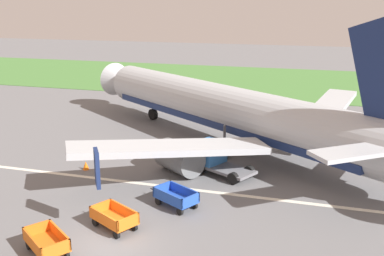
{
  "coord_description": "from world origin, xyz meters",
  "views": [
    {
      "loc": [
        9.53,
        -17.61,
        11.42
      ],
      "look_at": [
        0.9,
        11.66,
        2.8
      ],
      "focal_mm": 41.55,
      "sensor_mm": 36.0,
      "label": 1
    }
  ],
  "objects_px": {
    "baggage_cart_nearest": "(46,242)",
    "airplane": "(233,111)",
    "service_truck_beside_carts": "(215,157)",
    "traffic_cone_mid_apron": "(192,172)",
    "traffic_cone_near_plane": "(86,166)",
    "baggage_cart_second_in_row": "(114,218)",
    "baggage_cart_third_in_row": "(176,197)"
  },
  "relations": [
    {
      "from": "airplane",
      "to": "traffic_cone_near_plane",
      "type": "bearing_deg",
      "value": -138.56
    },
    {
      "from": "airplane",
      "to": "traffic_cone_mid_apron",
      "type": "height_order",
      "value": "airplane"
    },
    {
      "from": "baggage_cart_second_in_row",
      "to": "baggage_cart_third_in_row",
      "type": "xyz_separation_m",
      "value": [
        2.29,
        3.34,
        0.0
      ]
    },
    {
      "from": "baggage_cart_nearest",
      "to": "baggage_cart_second_in_row",
      "type": "height_order",
      "value": "same"
    },
    {
      "from": "baggage_cart_second_in_row",
      "to": "traffic_cone_near_plane",
      "type": "distance_m",
      "value": 9.21
    },
    {
      "from": "airplane",
      "to": "baggage_cart_second_in_row",
      "type": "xyz_separation_m",
      "value": [
        -3.2,
        -15.09,
        -2.45
      ]
    },
    {
      "from": "airplane",
      "to": "service_truck_beside_carts",
      "type": "bearing_deg",
      "value": -90.75
    },
    {
      "from": "service_truck_beside_carts",
      "to": "traffic_cone_mid_apron",
      "type": "bearing_deg",
      "value": -130.94
    },
    {
      "from": "baggage_cart_nearest",
      "to": "baggage_cart_second_in_row",
      "type": "xyz_separation_m",
      "value": [
        1.96,
        3.13,
        0.0
      ]
    },
    {
      "from": "baggage_cart_nearest",
      "to": "baggage_cart_third_in_row",
      "type": "height_order",
      "value": "same"
    },
    {
      "from": "airplane",
      "to": "baggage_cart_second_in_row",
      "type": "relative_size",
      "value": 9.42
    },
    {
      "from": "baggage_cart_nearest",
      "to": "traffic_cone_mid_apron",
      "type": "bearing_deg",
      "value": 70.78
    },
    {
      "from": "baggage_cart_second_in_row",
      "to": "traffic_cone_near_plane",
      "type": "relative_size",
      "value": 5.85
    },
    {
      "from": "traffic_cone_near_plane",
      "to": "baggage_cart_third_in_row",
      "type": "bearing_deg",
      "value": -25.72
    },
    {
      "from": "baggage_cart_second_in_row",
      "to": "traffic_cone_mid_apron",
      "type": "distance_m",
      "value": 8.24
    },
    {
      "from": "airplane",
      "to": "traffic_cone_near_plane",
      "type": "height_order",
      "value": "airplane"
    },
    {
      "from": "service_truck_beside_carts",
      "to": "traffic_cone_mid_apron",
      "type": "xyz_separation_m",
      "value": [
        -1.21,
        -1.39,
        -0.75
      ]
    },
    {
      "from": "baggage_cart_second_in_row",
      "to": "traffic_cone_mid_apron",
      "type": "height_order",
      "value": "baggage_cart_second_in_row"
    },
    {
      "from": "baggage_cart_second_in_row",
      "to": "baggage_cart_third_in_row",
      "type": "bearing_deg",
      "value": 55.54
    },
    {
      "from": "airplane",
      "to": "baggage_cart_third_in_row",
      "type": "height_order",
      "value": "airplane"
    },
    {
      "from": "baggage_cart_nearest",
      "to": "traffic_cone_mid_apron",
      "type": "relative_size",
      "value": 4.69
    },
    {
      "from": "baggage_cart_nearest",
      "to": "service_truck_beside_carts",
      "type": "distance_m",
      "value": 13.53
    },
    {
      "from": "airplane",
      "to": "baggage_cart_second_in_row",
      "type": "height_order",
      "value": "airplane"
    },
    {
      "from": "baggage_cart_second_in_row",
      "to": "traffic_cone_mid_apron",
      "type": "bearing_deg",
      "value": 76.51
    },
    {
      "from": "service_truck_beside_carts",
      "to": "traffic_cone_near_plane",
      "type": "height_order",
      "value": "service_truck_beside_carts"
    },
    {
      "from": "service_truck_beside_carts",
      "to": "traffic_cone_near_plane",
      "type": "xyz_separation_m",
      "value": [
        -8.86,
        -2.2,
        -0.8
      ]
    },
    {
      "from": "baggage_cart_third_in_row",
      "to": "service_truck_beside_carts",
      "type": "relative_size",
      "value": 0.73
    },
    {
      "from": "service_truck_beside_carts",
      "to": "traffic_cone_mid_apron",
      "type": "relative_size",
      "value": 6.72
    },
    {
      "from": "traffic_cone_near_plane",
      "to": "traffic_cone_mid_apron",
      "type": "bearing_deg",
      "value": 6.01
    },
    {
      "from": "baggage_cart_nearest",
      "to": "airplane",
      "type": "bearing_deg",
      "value": 74.17
    },
    {
      "from": "traffic_cone_mid_apron",
      "to": "baggage_cart_third_in_row",
      "type": "bearing_deg",
      "value": -85.46
    },
    {
      "from": "traffic_cone_mid_apron",
      "to": "baggage_cart_second_in_row",
      "type": "bearing_deg",
      "value": -103.49
    }
  ]
}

